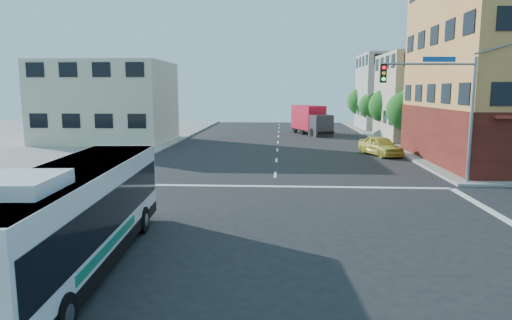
{
  "coord_description": "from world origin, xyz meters",
  "views": [
    {
      "loc": [
        0.38,
        -14.93,
        5.2
      ],
      "look_at": [
        -0.74,
        4.79,
        2.18
      ],
      "focal_mm": 32.0,
      "sensor_mm": 36.0,
      "label": 1
    }
  ],
  "objects": [
    {
      "name": "ground",
      "position": [
        0.0,
        0.0,
        0.0
      ],
      "size": [
        120.0,
        120.0,
        0.0
      ],
      "primitive_type": "plane",
      "color": "black",
      "rests_on": "ground"
    },
    {
      "name": "building_east_near",
      "position": [
        16.98,
        33.98,
        4.51
      ],
      "size": [
        12.06,
        10.06,
        9.0
      ],
      "color": "#C3B395",
      "rests_on": "ground"
    },
    {
      "name": "building_east_far",
      "position": [
        16.98,
        47.98,
        5.01
      ],
      "size": [
        12.06,
        10.06,
        10.0
      ],
      "color": "#A6A6A0",
      "rests_on": "ground"
    },
    {
      "name": "building_west",
      "position": [
        -17.02,
        29.98,
        4.01
      ],
      "size": [
        12.06,
        10.06,
        8.0
      ],
      "color": "beige",
      "rests_on": "ground"
    },
    {
      "name": "signal_mast_ne",
      "position": [
        9.08,
        10.62,
        4.98
      ],
      "size": [
        7.91,
        1.13,
        8.07
      ],
      "color": "gray",
      "rests_on": "ground"
    },
    {
      "name": "street_tree_a",
      "position": [
        11.9,
        27.92,
        3.59
      ],
      "size": [
        3.6,
        3.6,
        5.53
      ],
      "color": "#3C2B16",
      "rests_on": "ground"
    },
    {
      "name": "street_tree_b",
      "position": [
        11.9,
        35.92,
        3.75
      ],
      "size": [
        3.8,
        3.8,
        5.79
      ],
      "color": "#3C2B16",
      "rests_on": "ground"
    },
    {
      "name": "street_tree_c",
      "position": [
        11.9,
        43.92,
        3.46
      ],
      "size": [
        3.4,
        3.4,
        5.29
      ],
      "color": "#3C2B16",
      "rests_on": "ground"
    },
    {
      "name": "street_tree_d",
      "position": [
        11.9,
        51.92,
        3.88
      ],
      "size": [
        4.0,
        4.0,
        6.03
      ],
      "color": "#3C2B16",
      "rests_on": "ground"
    },
    {
      "name": "transit_bus",
      "position": [
        -5.57,
        -2.66,
        1.63
      ],
      "size": [
        3.18,
        11.42,
        3.34
      ],
      "rotation": [
        0.0,
        0.0,
        0.07
      ],
      "color": "black",
      "rests_on": "ground"
    },
    {
      "name": "box_truck",
      "position": [
        3.88,
        39.63,
        1.65
      ],
      "size": [
        4.73,
        7.81,
        3.39
      ],
      "rotation": [
        0.0,
        0.0,
        0.37
      ],
      "color": "#28272D",
      "rests_on": "ground"
    },
    {
      "name": "parked_car",
      "position": [
        8.33,
        22.0,
        0.79
      ],
      "size": [
        3.31,
        4.99,
        1.58
      ],
      "primitive_type": "imported",
      "rotation": [
        0.0,
        0.0,
        0.34
      ],
      "color": "gold",
      "rests_on": "ground"
    }
  ]
}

